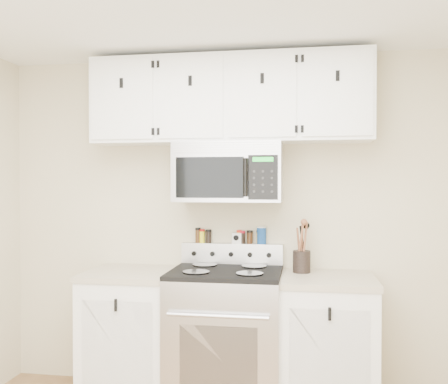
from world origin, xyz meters
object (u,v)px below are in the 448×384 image
object	(u,v)px
range	(226,336)
utensil_crock	(302,260)
salt_canister	(261,235)
microwave	(229,172)

from	to	relation	value
range	utensil_crock	distance (m)	0.75
utensil_crock	salt_canister	world-z (taller)	utensil_crock
range	salt_canister	bearing A→B (deg)	51.94
range	microwave	bearing A→B (deg)	89.77
microwave	utensil_crock	size ratio (longest dim) A/B	2.11
range	microwave	size ratio (longest dim) A/B	1.45
utensil_crock	salt_canister	distance (m)	0.36
range	salt_canister	world-z (taller)	salt_canister
utensil_crock	range	bearing A→B (deg)	-164.49
range	salt_canister	distance (m)	0.77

